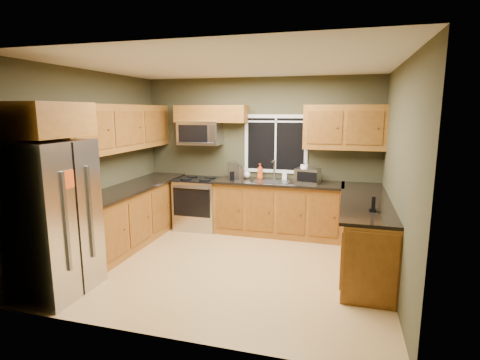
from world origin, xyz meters
The scene contains 29 objects.
floor centered at (0.00, 0.00, 0.00)m, with size 4.20×4.20×0.00m, color tan.
ceiling centered at (0.00, 0.00, 2.70)m, with size 4.20×4.20×0.00m, color white.
back_wall centered at (0.00, 1.80, 1.35)m, with size 4.20×4.20×0.00m, color #3E3C26.
front_wall centered at (0.00, -1.80, 1.35)m, with size 4.20×4.20×0.00m, color #3E3C26.
left_wall centered at (-2.10, 0.00, 1.35)m, with size 3.60×3.60×0.00m, color #3E3C26.
right_wall centered at (2.10, 0.00, 1.35)m, with size 3.60×3.60×0.00m, color #3E3C26.
window centered at (0.30, 1.78, 1.55)m, with size 1.12×0.03×1.02m.
base_cabinets_left centered at (-1.80, 0.48, 0.45)m, with size 0.60×2.65×0.90m, color brown.
countertop_left centered at (-1.78, 0.48, 0.92)m, with size 0.65×2.65×0.04m, color black.
base_cabinets_back centered at (0.42, 1.50, 0.45)m, with size 2.17×0.60×0.90m, color brown.
countertop_back centered at (0.42, 1.48, 0.92)m, with size 2.17×0.65×0.04m, color black.
base_cabinets_peninsula centered at (1.80, 0.54, 0.45)m, with size 0.60×2.52×0.90m.
countertop_peninsula centered at (1.78, 0.55, 0.92)m, with size 0.65×2.50×0.04m, color black.
upper_cabinets_left centered at (-1.94, 0.48, 1.86)m, with size 0.33×2.65×0.72m, color brown.
upper_cabinets_back_left centered at (-0.85, 1.64, 2.07)m, with size 1.30×0.33×0.30m, color brown.
upper_cabinets_back_right centered at (1.45, 1.64, 1.86)m, with size 1.30×0.33×0.72m, color brown.
upper_cabinet_over_fridge centered at (-1.74, -1.30, 2.03)m, with size 0.72×0.90×0.38m, color brown.
refrigerator centered at (-1.74, -1.30, 0.90)m, with size 0.74×0.90×1.80m.
range centered at (-1.05, 1.47, 0.47)m, with size 0.76×0.69×0.94m.
microwave centered at (-1.05, 1.61, 1.73)m, with size 0.76×0.41×0.42m.
sink centered at (0.30, 1.49, 0.95)m, with size 0.60×0.42×0.36m.
toaster_oven centered at (0.90, 1.50, 1.06)m, with size 0.44×0.37×0.24m.
coffee_maker centered at (-0.39, 1.46, 1.08)m, with size 0.24×0.28×0.29m.
kettle centered at (-0.27, 1.48, 1.07)m, with size 0.17×0.17×0.27m.
paper_towel_roll centered at (0.83, 1.57, 1.09)m, with size 0.16×0.16×0.32m.
soap_bottle_a centered at (0.05, 1.65, 1.08)m, with size 0.10×0.11×0.27m, color #E34E15.
soap_bottle_b centered at (0.48, 1.70, 1.03)m, with size 0.08×0.08×0.18m, color white.
soap_bottle_c centered at (-0.19, 1.65, 1.02)m, with size 0.13×0.13×0.16m, color white.
cordless_phone centered at (1.83, -0.12, 1.00)m, with size 0.10×0.10×0.18m.
Camera 1 is at (1.47, -4.71, 2.13)m, focal length 28.00 mm.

